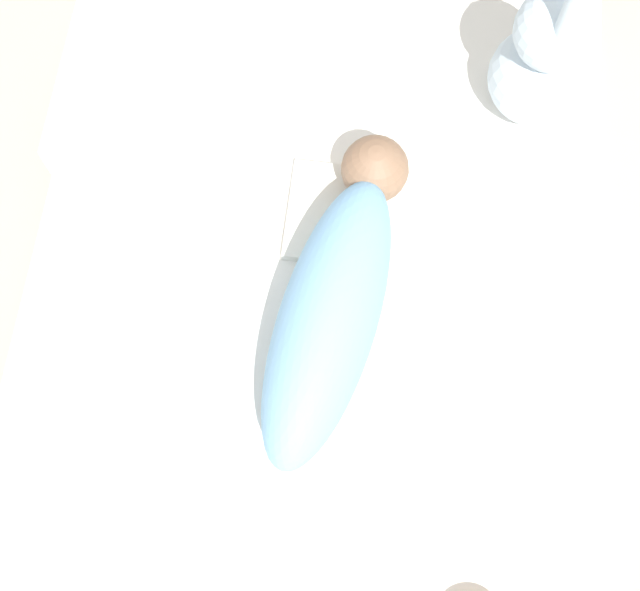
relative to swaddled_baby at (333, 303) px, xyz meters
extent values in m
plane|color=#B2A893|center=(-0.08, -0.04, -0.29)|extent=(12.00, 12.00, 0.00)
cube|color=white|center=(-0.08, -0.04, -0.19)|extent=(1.48, 0.99, 0.20)
cube|color=white|center=(-0.19, -0.01, -0.08)|extent=(0.19, 0.19, 0.02)
ellipsoid|color=#7FB7E5|center=(0.03, 0.00, 0.00)|extent=(0.53, 0.24, 0.18)
sphere|color=#89664C|center=(-0.25, 0.04, -0.01)|extent=(0.12, 0.12, 0.12)
cube|color=white|center=(-0.38, -0.36, -0.05)|extent=(0.33, 0.37, 0.08)
sphere|color=silver|center=(-0.47, 0.31, 0.00)|extent=(0.18, 0.18, 0.18)
sphere|color=silver|center=(-0.47, 0.31, 0.13)|extent=(0.14, 0.14, 0.14)
cylinder|color=silver|center=(-0.43, 0.31, 0.23)|extent=(0.03, 0.03, 0.11)
camera|label=1|loc=(0.47, 0.03, 1.36)|focal=50.00mm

